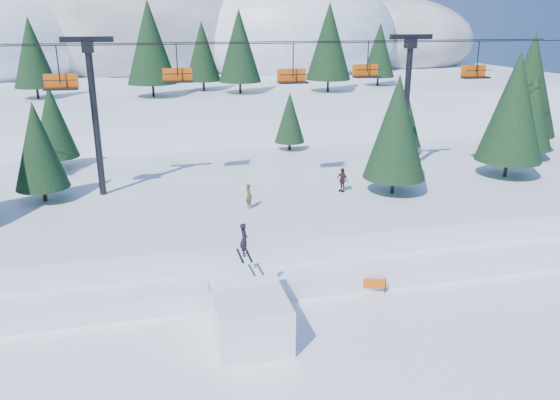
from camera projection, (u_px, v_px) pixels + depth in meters
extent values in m
plane|color=white|center=(304.00, 359.00, 23.27)|extent=(160.00, 160.00, 0.00)
cube|color=white|center=(235.00, 201.00, 39.46)|extent=(70.00, 22.00, 2.50)
cube|color=white|center=(264.00, 268.00, 30.46)|extent=(70.00, 6.00, 1.10)
cube|color=white|center=(182.00, 92.00, 84.97)|extent=(110.00, 60.00, 6.00)
ellipsoid|color=#605B59|center=(137.00, 23.00, 89.59)|extent=(44.00, 39.60, 26.40)
ellipsoid|color=white|center=(291.00, 35.00, 88.25)|extent=(34.00, 30.60, 19.72)
ellipsoid|color=#605B59|center=(389.00, 40.00, 98.74)|extent=(30.00, 27.00, 15.00)
cylinder|color=black|center=(153.00, 90.00, 57.34)|extent=(0.26, 0.26, 1.37)
cone|color=#1B3C20|center=(150.00, 42.00, 55.80)|extent=(5.08, 5.08, 8.41)
cylinder|color=black|center=(240.00, 87.00, 60.14)|extent=(0.26, 0.26, 1.25)
cone|color=#1B3C20|center=(239.00, 46.00, 58.73)|extent=(4.64, 4.64, 7.68)
cylinder|color=black|center=(328.00, 85.00, 61.55)|extent=(0.26, 0.26, 1.35)
cone|color=#1B3C20|center=(329.00, 41.00, 60.03)|extent=(5.00, 5.00, 8.28)
cylinder|color=black|center=(38.00, 93.00, 56.21)|extent=(0.26, 0.26, 1.13)
cone|color=#1B3C20|center=(32.00, 52.00, 54.93)|extent=(4.21, 4.21, 6.96)
cylinder|color=black|center=(378.00, 81.00, 67.19)|extent=(0.26, 0.26, 1.05)
cone|color=#1B3C20|center=(379.00, 50.00, 66.01)|extent=(3.89, 3.89, 6.44)
cylinder|color=black|center=(204.00, 86.00, 62.67)|extent=(0.26, 0.26, 1.07)
cone|color=#1B3C20|center=(202.00, 51.00, 61.46)|extent=(3.99, 3.99, 6.59)
cube|color=white|center=(250.00, 317.00, 24.46)|extent=(3.21, 3.96, 2.17)
cube|color=white|center=(242.00, 278.00, 25.67)|extent=(3.21, 1.39, 0.77)
imported|color=black|center=(244.00, 239.00, 24.97)|extent=(0.42, 0.60, 1.57)
cube|color=black|center=(240.00, 256.00, 25.18)|extent=(0.11, 1.65, 0.03)
cube|color=black|center=(249.00, 255.00, 25.27)|extent=(0.11, 1.65, 0.03)
cylinder|color=black|center=(96.00, 121.00, 35.44)|extent=(0.44, 0.44, 10.00)
cube|color=black|center=(87.00, 39.00, 33.83)|extent=(3.20, 0.35, 0.35)
cube|color=black|center=(88.00, 47.00, 33.97)|extent=(0.70, 0.70, 0.70)
cylinder|color=black|center=(406.00, 108.00, 40.44)|extent=(0.44, 0.44, 10.00)
cube|color=black|center=(411.00, 37.00, 38.84)|extent=(3.20, 0.35, 0.35)
cube|color=black|center=(411.00, 43.00, 38.98)|extent=(0.70, 0.70, 0.70)
cylinder|color=black|center=(264.00, 43.00, 35.32)|extent=(46.00, 0.06, 0.06)
cylinder|color=black|center=(257.00, 42.00, 37.53)|extent=(46.00, 0.06, 0.06)
cylinder|color=black|center=(58.00, 64.00, 32.78)|extent=(0.08, 0.08, 2.20)
cube|color=black|center=(61.00, 89.00, 33.24)|extent=(2.00, 0.75, 0.12)
cube|color=#DA520B|center=(61.00, 81.00, 33.45)|extent=(2.00, 0.10, 0.85)
cylinder|color=black|center=(59.00, 80.00, 32.74)|extent=(2.00, 0.06, 0.06)
cylinder|color=black|center=(177.00, 60.00, 36.63)|extent=(0.08, 0.08, 2.20)
cube|color=black|center=(178.00, 82.00, 37.09)|extent=(2.00, 0.75, 0.12)
cube|color=#DA520B|center=(177.00, 74.00, 37.30)|extent=(2.00, 0.10, 0.85)
cylinder|color=black|center=(178.00, 74.00, 36.59)|extent=(2.00, 0.06, 0.06)
cylinder|color=black|center=(293.00, 60.00, 36.12)|extent=(0.08, 0.08, 2.20)
cube|color=black|center=(293.00, 83.00, 36.57)|extent=(2.00, 0.75, 0.12)
cube|color=#DA520B|center=(292.00, 75.00, 36.78)|extent=(2.00, 0.10, 0.85)
cylinder|color=black|center=(294.00, 75.00, 36.08)|extent=(2.00, 0.06, 0.06)
cylinder|color=black|center=(368.00, 57.00, 39.76)|extent=(0.08, 0.08, 2.20)
cube|color=black|center=(367.00, 77.00, 40.22)|extent=(2.00, 0.75, 0.12)
cube|color=#DA520B|center=(365.00, 70.00, 40.43)|extent=(2.00, 0.10, 0.85)
cylinder|color=black|center=(369.00, 70.00, 39.72)|extent=(2.00, 0.06, 0.06)
cylinder|color=black|center=(478.00, 57.00, 39.26)|extent=(0.08, 0.08, 2.20)
cube|color=black|center=(476.00, 78.00, 39.71)|extent=(2.00, 0.75, 0.12)
cube|color=#DA520B|center=(473.00, 71.00, 39.92)|extent=(2.00, 0.10, 0.85)
cylinder|color=black|center=(479.00, 70.00, 39.22)|extent=(2.00, 0.06, 0.06)
cylinder|color=black|center=(506.00, 168.00, 40.94)|extent=(0.26, 0.26, 1.29)
cone|color=#1B3C20|center=(514.00, 107.00, 39.49)|extent=(4.78, 4.78, 7.91)
cylinder|color=black|center=(526.00, 153.00, 46.12)|extent=(0.26, 0.26, 1.01)
cone|color=#1B3C20|center=(532.00, 111.00, 44.98)|extent=(3.75, 3.75, 6.20)
cylinder|color=black|center=(521.00, 142.00, 49.34)|extent=(0.26, 0.26, 1.43)
cone|color=#1B3C20|center=(529.00, 85.00, 47.72)|extent=(5.33, 5.33, 8.81)
cylinder|color=black|center=(405.00, 150.00, 48.09)|extent=(0.26, 0.26, 0.72)
cone|color=#1B3C20|center=(407.00, 121.00, 47.29)|extent=(2.66, 2.66, 4.40)
cylinder|color=black|center=(58.00, 163.00, 43.30)|extent=(0.26, 0.26, 0.93)
cone|color=#1B3C20|center=(53.00, 121.00, 42.25)|extent=(3.44, 3.44, 5.69)
cylinder|color=black|center=(290.00, 146.00, 49.48)|extent=(0.26, 0.26, 0.73)
cone|color=#1B3C20|center=(290.00, 117.00, 48.66)|extent=(2.71, 2.71, 4.47)
cylinder|color=black|center=(45.00, 194.00, 35.54)|extent=(0.26, 0.26, 0.91)
cone|color=#1B3C20|center=(38.00, 145.00, 34.52)|extent=(3.37, 3.37, 5.57)
cylinder|color=black|center=(393.00, 185.00, 37.09)|extent=(0.26, 0.26, 1.12)
cone|color=#1B3C20|center=(397.00, 127.00, 35.83)|extent=(4.15, 4.15, 6.86)
imported|color=#1C362A|center=(394.00, 157.00, 43.32)|extent=(0.94, 0.67, 1.79)
imported|color=#473C1A|center=(249.00, 196.00, 34.07)|extent=(0.52, 0.65, 1.56)
imported|color=#3A1D1F|center=(342.00, 180.00, 37.34)|extent=(0.77, 1.06, 1.67)
cylinder|color=black|center=(332.00, 284.00, 28.93)|extent=(0.06, 0.06, 0.90)
cylinder|color=black|center=(385.00, 286.00, 28.72)|extent=(0.06, 0.06, 0.90)
cube|color=#DA520B|center=(359.00, 283.00, 28.80)|extent=(2.67, 0.92, 0.55)
cylinder|color=black|center=(408.00, 273.00, 30.16)|extent=(0.06, 0.06, 0.90)
cylinder|color=black|center=(457.00, 271.00, 30.35)|extent=(0.06, 0.06, 0.90)
cube|color=#DA520B|center=(433.00, 270.00, 30.22)|extent=(2.77, 0.52, 0.55)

